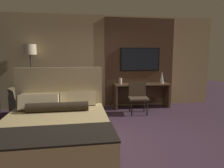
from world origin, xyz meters
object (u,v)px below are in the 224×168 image
Objects in this scene: vase_short at (120,81)px; bed at (56,131)px; desk_chair at (138,95)px; floor_lamp at (30,55)px; desk at (141,91)px; vase_tall at (162,77)px; tv at (140,59)px; armchair_by_window at (26,107)px.

bed is at bearing -121.59° from vase_short.
floor_lamp is at bearing 175.08° from desk_chair.
floor_lamp is at bearing 179.60° from desk.
vase_short is (-1.29, 0.11, -0.10)m from vase_tall.
floor_lamp is (-2.94, 0.61, 1.09)m from desk_chair.
vase_short is at bearing 125.71° from desk_chair.
tv reaches higher than vase_tall.
floor_lamp is 5.06× the size of vase_tall.
vase_short is at bearing 175.04° from vase_tall.
bed is 2.28m from armchair_by_window.
desk_chair is 1.15m from vase_tall.
tv reaches higher than desk_chair.
vase_short reaches higher than desk_chair.
desk is at bearing -111.67° from armchair_by_window.
tv is 1.28m from desk_chair.
tv is 3.24m from floor_lamp.
armchair_by_window is at bearing -172.69° from vase_tall.
tv is at bearing 158.62° from vase_tall.
armchair_by_window is at bearing -94.72° from floor_lamp.
floor_lamp is (0.05, 0.57, 1.34)m from armchair_by_window.
armchair_by_window is at bearing -166.84° from vase_short.
floor_lamp reaches higher than vase_short.
vase_short is (1.65, 2.68, 0.47)m from bed.
bed is at bearing -70.55° from floor_lamp.
desk is at bearing 70.57° from desk_chair.
desk_chair is 2.99m from armchair_by_window.
bed is 3.94m from vase_tall.
vase_tall is at bearing -21.38° from tv.
desk is (2.30, 2.61, 0.14)m from bed.
bed is 2.85m from desk_chair.
vase_tall is at bearing -4.96° from vase_short.
bed is at bearing -131.35° from desk.
desk_chair is (-0.29, -0.59, 0.02)m from desk.
desk is 1.35× the size of tv.
bed is 5.53× the size of vase_tall.
floor_lamp is 2.69m from vase_short.
bed is at bearing -129.25° from tv.
tv is (2.30, 2.81, 1.12)m from bed.
floor_lamp is (-0.93, 2.63, 1.25)m from bed.
desk is at bearing 175.76° from vase_tall.
desk is 3.33m from armchair_by_window.
vase_short is (2.58, 0.04, -0.78)m from floor_lamp.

